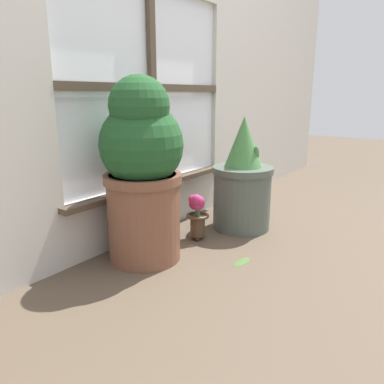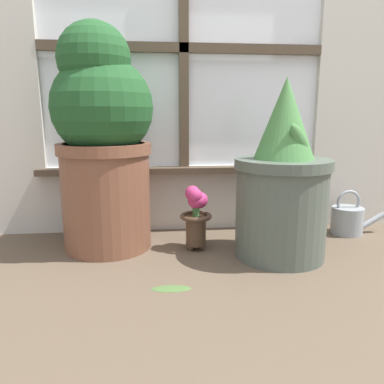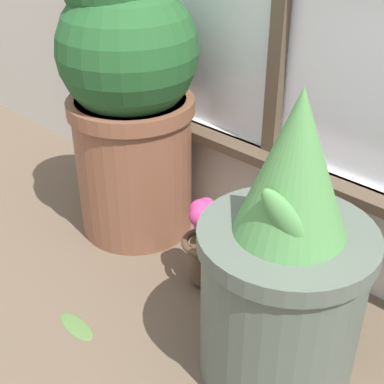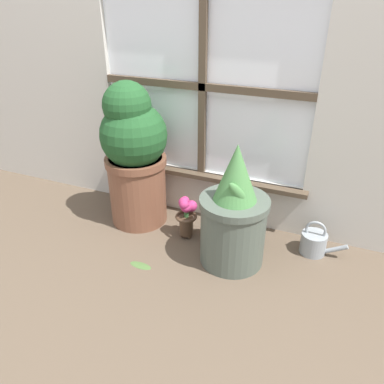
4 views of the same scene
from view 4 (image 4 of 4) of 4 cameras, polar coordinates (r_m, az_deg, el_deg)
name	(u,v)px [view 4 (image 4 of 4)]	position (r m, az deg, el deg)	size (l,w,h in m)	color
ground_plane	(159,266)	(1.76, -4.98, -11.21)	(10.00, 10.00, 0.00)	brown
potted_plant_left	(135,154)	(1.93, -8.75, 5.81)	(0.34, 0.34, 0.76)	brown
potted_plant_right	(234,216)	(1.67, 6.38, -3.59)	(0.31, 0.31, 0.58)	#4C564C
flower_vase	(186,214)	(1.88, -0.85, -3.33)	(0.11, 0.11, 0.23)	#473323
watering_can	(314,242)	(1.90, 18.11, -7.32)	(0.22, 0.12, 0.18)	gray
fallen_leaf	(141,265)	(1.77, -7.85, -10.96)	(0.11, 0.05, 0.01)	#476633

